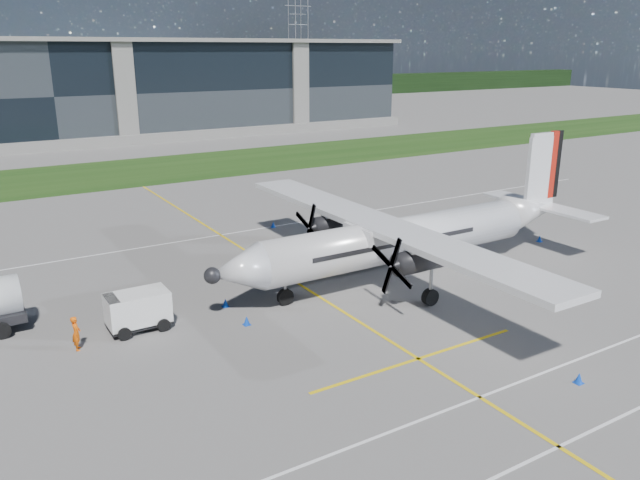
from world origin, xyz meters
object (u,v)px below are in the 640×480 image
Objects in this scene: baggage_tug at (138,311)px; safety_cone_stbdwing at (273,224)px; turboprop_aircraft at (412,212)px; safety_cone_nose_stbd at (225,303)px; ground_crew_person at (76,331)px; safety_cone_tail at (540,238)px; pylon_east at (298,45)px; safety_cone_nose_port at (247,320)px; safety_cone_portwing at (579,378)px.

baggage_tug is 6.73× the size of safety_cone_stbdwing.
turboprop_aircraft reaches higher than safety_cone_nose_stbd.
ground_crew_person is 33.64m from safety_cone_tail.
turboprop_aircraft is at bearing -79.95° from ground_crew_person.
turboprop_aircraft is at bearing -117.10° from pylon_east.
ground_crew_person reaches higher than safety_cone_nose_stbd.
pylon_east is 175.53m from ground_crew_person.
baggage_tug reaches higher than safety_cone_stbdwing.
safety_cone_stbdwing is at bearing -40.47° from ground_crew_person.
baggage_tug is 6.73× the size of safety_cone_nose_stbd.
turboprop_aircraft is 15.46m from safety_cone_stbdwing.
turboprop_aircraft is 12.85m from safety_cone_nose_port.
safety_cone_nose_stbd is 2.84m from safety_cone_nose_port.
safety_cone_nose_port is at bearing -173.77° from turboprop_aircraft.
turboprop_aircraft is 15.16m from safety_cone_portwing.
safety_cone_portwing is (-77.44, -161.41, -14.75)m from pylon_east.
safety_cone_nose_stbd is at bearing 4.00° from baggage_tug.
pylon_east is at bearing 59.64° from safety_cone_stbdwing.
safety_cone_tail is 21.63m from safety_cone_portwing.
safety_cone_stbdwing is 18.89m from safety_cone_nose_port.
baggage_tug is (-17.16, 1.17, -3.23)m from turboprop_aircraft.
turboprop_aircraft reaches higher than safety_cone_nose_port.
turboprop_aircraft is 13.84m from safety_cone_tail.
safety_cone_stbdwing is at bearing -120.36° from pylon_east.
pylon_east is 60.00× the size of safety_cone_nose_stbd.
safety_cone_tail is at bearing 4.45° from safety_cone_nose_port.
safety_cone_nose_stbd is at bearing 90.06° from safety_cone_nose_port.
pylon_east is at bearing 59.02° from safety_cone_nose_stbd.
turboprop_aircraft is 14.13× the size of ground_crew_person.
turboprop_aircraft reaches higher than safety_cone_tail.
safety_cone_nose_stbd is at bearing -120.98° from pylon_east.
ground_crew_person is at bearing 168.21° from safety_cone_nose_port.
safety_cone_stbdwing is 1.00× the size of safety_cone_portwing.
pylon_east is 15.00× the size of ground_crew_person.
turboprop_aircraft is at bearing 6.23° from safety_cone_nose_port.
turboprop_aircraft is 56.54× the size of safety_cone_tail.
safety_cone_stbdwing is 20.95m from safety_cone_tail.
safety_cone_portwing is at bearing -98.84° from turboprop_aircraft.
safety_cone_nose_port is at bearing -120.50° from pylon_east.
pylon_east is 60.00× the size of safety_cone_tail.
safety_cone_portwing is 16.44m from safety_cone_nose_port.
pylon_east is 172.72m from safety_cone_nose_port.
baggage_tug is 6.73× the size of safety_cone_nose_port.
safety_cone_tail is 1.00× the size of safety_cone_portwing.
pylon_east is at bearing 59.50° from safety_cone_nose_port.
safety_cone_nose_stbd is (-12.14, 1.52, -3.99)m from turboprop_aircraft.
turboprop_aircraft is at bearing -7.12° from safety_cone_nose_stbd.
pylon_east reaches higher than baggage_tug.
safety_cone_portwing is 1.00× the size of safety_cone_nose_port.
turboprop_aircraft is at bearing -177.19° from safety_cone_tail.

